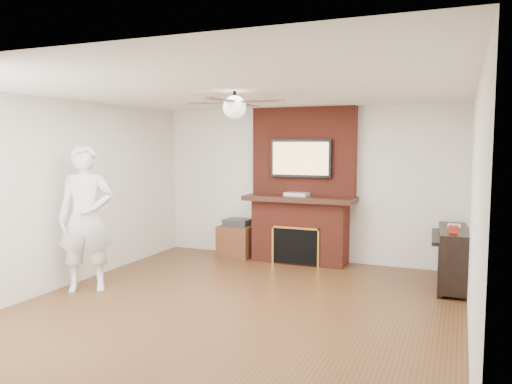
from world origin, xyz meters
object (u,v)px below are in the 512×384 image
at_px(fireplace, 301,201).
at_px(piano, 452,256).
at_px(person, 86,218).
at_px(side_table, 238,239).

height_order(fireplace, piano, fireplace).
bearing_deg(person, piano, -9.82).
bearing_deg(fireplace, side_table, -176.51).
bearing_deg(piano, fireplace, 160.71).
distance_m(fireplace, person, 3.35).
relative_size(side_table, piano, 0.52).
relative_size(person, piano, 1.54).
xyz_separation_m(fireplace, side_table, (-1.10, -0.07, -0.70)).
distance_m(side_table, piano, 3.46).
relative_size(person, side_table, 2.96).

